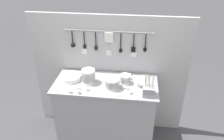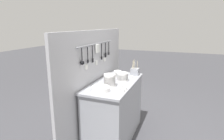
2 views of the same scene
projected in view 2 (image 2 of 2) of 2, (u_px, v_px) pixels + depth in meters
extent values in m
plane|color=#424247|center=(115.00, 136.00, 2.95)|extent=(20.00, 20.00, 0.00)
cube|color=#9EA0A8|center=(115.00, 83.00, 2.74)|extent=(1.24, 0.57, 0.03)
cube|color=#9EA0A8|center=(115.00, 111.00, 2.85)|extent=(1.19, 0.54, 0.87)
cube|color=#B2B2B7|center=(95.00, 84.00, 2.87)|extent=(2.04, 0.04, 1.64)
cylinder|color=#93969E|center=(96.00, 44.00, 2.71)|extent=(1.06, 0.01, 0.01)
sphere|color=#93969E|center=(77.00, 48.00, 2.23)|extent=(0.02, 0.02, 0.02)
sphere|color=#93969E|center=(110.00, 41.00, 3.19)|extent=(0.02, 0.02, 0.02)
cylinder|color=black|center=(82.00, 55.00, 2.32)|extent=(0.01, 0.01, 0.16)
sphere|color=black|center=(82.00, 63.00, 2.35)|extent=(0.06, 0.06, 0.06)
cylinder|color=#93969E|center=(81.00, 48.00, 2.31)|extent=(0.01, 0.01, 0.02)
cylinder|color=black|center=(88.00, 53.00, 2.46)|extent=(0.01, 0.01, 0.17)
ellipsoid|color=black|center=(88.00, 61.00, 2.48)|extent=(0.04, 0.02, 0.06)
cylinder|color=#93969E|center=(87.00, 46.00, 2.44)|extent=(0.01, 0.01, 0.02)
cylinder|color=black|center=(93.00, 52.00, 2.59)|extent=(0.01, 0.01, 0.18)
cube|color=black|center=(93.00, 60.00, 2.62)|extent=(0.04, 0.01, 0.06)
cylinder|color=#93969E|center=(92.00, 45.00, 2.57)|extent=(0.01, 0.01, 0.02)
cube|color=silver|center=(98.00, 49.00, 2.73)|extent=(0.10, 0.02, 0.12)
cylinder|color=#93969E|center=(97.00, 44.00, 2.72)|extent=(0.01, 0.01, 0.02)
cylinder|color=black|center=(102.00, 50.00, 2.87)|extent=(0.01, 0.01, 0.20)
ellipsoid|color=black|center=(102.00, 58.00, 2.90)|extent=(0.04, 0.02, 0.06)
cylinder|color=#93969E|center=(101.00, 43.00, 2.85)|extent=(0.01, 0.01, 0.02)
cylinder|color=black|center=(106.00, 48.00, 3.01)|extent=(0.01, 0.01, 0.17)
cube|color=black|center=(106.00, 55.00, 3.03)|extent=(0.05, 0.01, 0.07)
cylinder|color=#93969E|center=(105.00, 42.00, 2.99)|extent=(0.01, 0.01, 0.02)
cylinder|color=black|center=(109.00, 47.00, 3.13)|extent=(0.01, 0.01, 0.17)
ellipsoid|color=black|center=(109.00, 53.00, 3.16)|extent=(0.04, 0.02, 0.06)
cylinder|color=#93969E|center=(108.00, 42.00, 3.11)|extent=(0.01, 0.01, 0.02)
cube|color=white|center=(86.00, 67.00, 2.50)|extent=(0.07, 0.01, 0.07)
cube|color=white|center=(96.00, 63.00, 2.78)|extent=(0.07, 0.01, 0.07)
cube|color=white|center=(105.00, 59.00, 3.06)|extent=(0.07, 0.01, 0.07)
cylinder|color=white|center=(110.00, 84.00, 2.55)|extent=(0.16, 0.16, 0.05)
cylinder|color=white|center=(110.00, 82.00, 2.54)|extent=(0.16, 0.16, 0.05)
cylinder|color=white|center=(110.00, 80.00, 2.54)|extent=(0.16, 0.16, 0.05)
cylinder|color=white|center=(110.00, 78.00, 2.53)|extent=(0.16, 0.16, 0.05)
cylinder|color=white|center=(110.00, 76.00, 2.52)|extent=(0.16, 0.16, 0.05)
cylinder|color=white|center=(118.00, 76.00, 2.96)|extent=(0.12, 0.12, 0.05)
cylinder|color=white|center=(118.00, 74.00, 2.95)|extent=(0.12, 0.12, 0.05)
cylinder|color=white|center=(118.00, 72.00, 2.94)|extent=(0.12, 0.12, 0.05)
cylinder|color=white|center=(122.00, 79.00, 2.79)|extent=(0.17, 0.17, 0.05)
cylinder|color=white|center=(122.00, 78.00, 2.78)|extent=(0.17, 0.17, 0.05)
cylinder|color=white|center=(122.00, 76.00, 2.78)|extent=(0.17, 0.17, 0.05)
cylinder|color=white|center=(122.00, 74.00, 2.77)|extent=(0.17, 0.17, 0.05)
cylinder|color=white|center=(101.00, 91.00, 2.36)|extent=(0.23, 0.23, 0.01)
cylinder|color=white|center=(101.00, 90.00, 2.36)|extent=(0.23, 0.23, 0.01)
cylinder|color=white|center=(101.00, 89.00, 2.36)|extent=(0.23, 0.23, 0.01)
cylinder|color=white|center=(101.00, 88.00, 2.36)|extent=(0.23, 0.23, 0.01)
cylinder|color=white|center=(101.00, 88.00, 2.35)|extent=(0.23, 0.23, 0.01)
cylinder|color=white|center=(101.00, 87.00, 2.35)|extent=(0.23, 0.23, 0.01)
cylinder|color=#93969E|center=(124.00, 73.00, 3.13)|extent=(0.12, 0.12, 0.04)
cube|color=#93969E|center=(135.00, 72.00, 3.12)|extent=(0.13, 0.13, 0.11)
cylinder|color=#93969E|center=(134.00, 66.00, 3.15)|extent=(0.01, 0.03, 0.19)
cylinder|color=#C6B793|center=(132.00, 67.00, 3.08)|extent=(0.01, 0.03, 0.17)
cylinder|color=#C6B793|center=(137.00, 66.00, 3.12)|extent=(0.03, 0.01, 0.17)
cylinder|color=#C6B793|center=(134.00, 67.00, 3.10)|extent=(0.01, 0.01, 0.17)
cylinder|color=#C6B793|center=(135.00, 66.00, 3.06)|extent=(0.04, 0.02, 0.22)
cylinder|color=#93969E|center=(136.00, 66.00, 3.10)|extent=(0.03, 0.01, 0.20)
cylinder|color=#C6B793|center=(133.00, 66.00, 3.08)|extent=(0.02, 0.02, 0.20)
cylinder|color=#93969E|center=(134.00, 66.00, 3.15)|extent=(0.02, 0.01, 0.17)
cylinder|color=#C6B793|center=(133.00, 66.00, 3.12)|extent=(0.02, 0.01, 0.18)
cylinder|color=white|center=(109.00, 75.00, 3.05)|extent=(0.04, 0.04, 0.04)
cylinder|color=white|center=(127.00, 77.00, 2.95)|extent=(0.04, 0.04, 0.04)
cylinder|color=white|center=(119.00, 88.00, 2.41)|extent=(0.04, 0.04, 0.04)
cylinder|color=white|center=(132.00, 77.00, 2.95)|extent=(0.04, 0.04, 0.04)
cylinder|color=white|center=(122.00, 86.00, 2.51)|extent=(0.04, 0.04, 0.04)
cylinder|color=white|center=(100.00, 84.00, 2.60)|extent=(0.04, 0.04, 0.04)
cylinder|color=white|center=(126.00, 88.00, 2.41)|extent=(0.04, 0.04, 0.04)
cylinder|color=white|center=(123.00, 91.00, 2.32)|extent=(0.04, 0.04, 0.04)
cylinder|color=white|center=(113.00, 75.00, 3.04)|extent=(0.04, 0.04, 0.04)
cylinder|color=white|center=(124.00, 78.00, 2.90)|extent=(0.04, 0.04, 0.04)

